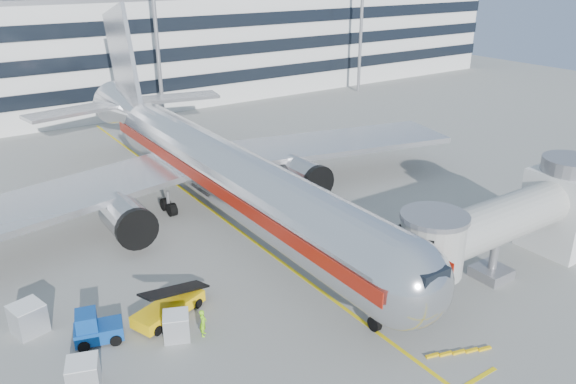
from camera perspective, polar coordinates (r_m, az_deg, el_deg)
ground at (r=38.80m, az=0.69°, el=-8.10°), size 180.00×180.00×0.00m
lead_in_line at (r=46.40m, az=-6.39°, el=-2.88°), size 0.25×70.00×0.01m
main_jet at (r=46.23m, az=-7.63°, el=2.63°), size 50.95×48.70×16.06m
jet_bridge at (r=40.13m, az=22.02°, el=-2.55°), size 17.80×4.50×7.00m
terminal at (r=88.30m, az=-21.94°, el=13.01°), size 150.00×24.25×15.60m
light_mast_centre at (r=74.72m, az=-13.48°, el=18.05°), size 2.40×1.20×25.45m
belt_loader at (r=34.72m, az=-12.03°, el=-11.38°), size 4.89×3.22×2.31m
baggage_tug at (r=33.67m, az=-19.01°, el=-12.99°), size 2.89×2.21×1.95m
cargo_container_left at (r=30.73m, az=-20.07°, el=-17.05°), size 1.92×1.92×1.61m
cargo_container_right at (r=35.83m, az=-24.90°, el=-11.57°), size 2.03×2.03×1.77m
cargo_container_front at (r=32.89m, az=-11.27°, el=-13.18°), size 1.87×1.87×1.51m
ramp_worker at (r=32.76m, az=-8.63°, el=-13.00°), size 0.67×0.72×1.65m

